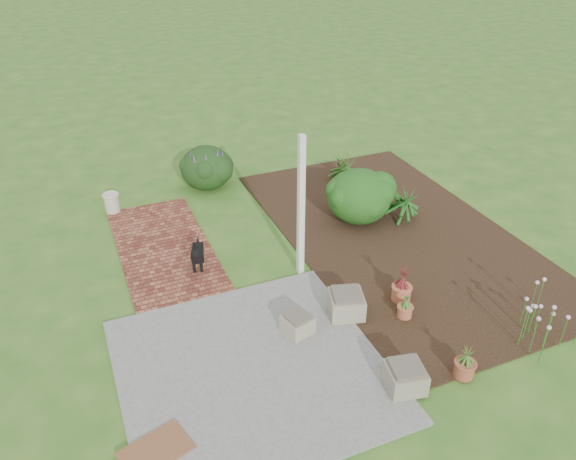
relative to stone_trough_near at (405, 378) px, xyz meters
name	(u,v)px	position (x,y,z in m)	size (l,w,h in m)	color
ground	(286,279)	(-0.48, 2.85, -0.20)	(80.00, 80.00, 0.00)	#2F621F
concrete_patio	(251,368)	(-1.73, 1.10, -0.18)	(3.50, 3.50, 0.04)	slate
brick_path	(164,248)	(-2.18, 4.60, -0.18)	(1.60, 3.50, 0.04)	#5C271D
garden_bed	(397,234)	(2.02, 3.35, -0.18)	(4.00, 7.00, 0.03)	black
veranda_post	(301,208)	(-0.18, 2.95, 1.05)	(0.10, 0.10, 2.50)	white
stone_trough_near	(405,378)	(0.00, 0.00, 0.00)	(0.48, 0.48, 0.32)	#75725A
stone_trough_mid	(298,324)	(-0.85, 1.53, -0.03)	(0.39, 0.39, 0.26)	gray
stone_trough_far	(346,304)	(0.00, 1.62, 0.01)	(0.51, 0.51, 0.34)	gray
coir_doormat	(155,450)	(-3.20, 0.27, -0.15)	(0.79, 0.51, 0.02)	brown
black_dog	(197,254)	(-1.78, 3.66, 0.15)	(0.32, 0.59, 0.52)	black
cream_ceramic_urn	(112,203)	(-2.84, 6.33, 0.03)	(0.29, 0.29, 0.38)	beige
evergreen_shrub	(359,195)	(1.60, 4.14, 0.37)	(1.26, 1.26, 1.07)	#18350E
agapanthus_clump_back	(402,199)	(2.40, 3.84, 0.25)	(0.93, 0.93, 0.84)	#103F13
agapanthus_clump_front	(344,165)	(2.14, 5.81, 0.20)	(0.84, 0.84, 0.75)	#163A11
pink_flower_patch	(545,313)	(2.44, 0.13, 0.19)	(1.13, 1.13, 0.72)	#113D0F
terracotta_pot_bronze	(401,293)	(0.98, 1.61, -0.04)	(0.30, 0.30, 0.25)	#B95E3E
terracotta_pot_small_left	(405,311)	(0.80, 1.23, -0.07)	(0.23, 0.23, 0.19)	#AC5D3A
terracotta_pot_small_right	(464,369)	(0.85, -0.13, -0.05)	(0.27, 0.27, 0.23)	brown
purple_flowering_bush	(206,167)	(-0.74, 6.76, 0.28)	(1.13, 1.13, 0.96)	black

